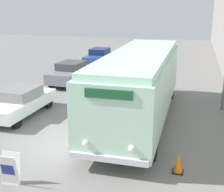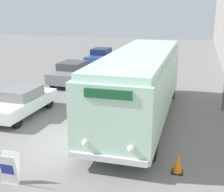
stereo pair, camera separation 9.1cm
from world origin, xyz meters
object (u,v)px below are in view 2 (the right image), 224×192
object	(u,v)px
parked_car_mid	(72,73)
traffic_cone	(178,163)
sign_board	(9,169)
parked_car_far	(101,56)
parked_car_near	(20,101)
vintage_bus	(140,82)

from	to	relation	value
parked_car_mid	traffic_cone	size ratio (longest dim) A/B	6.29
sign_board	parked_car_far	world-z (taller)	parked_car_far
parked_car_near	vintage_bus	bearing A→B (deg)	11.48
traffic_cone	parked_car_mid	bearing A→B (deg)	127.72
parked_car_far	parked_car_mid	bearing A→B (deg)	-86.53
parked_car_near	parked_car_mid	size ratio (longest dim) A/B	1.04
vintage_bus	traffic_cone	distance (m)	5.13
parked_car_near	parked_car_mid	distance (m)	6.56
traffic_cone	parked_car_near	bearing A→B (deg)	155.67
sign_board	traffic_cone	world-z (taller)	sign_board
parked_car_near	parked_car_mid	xyz separation A→B (m)	(-0.04, 6.56, 0.05)
parked_car_far	parked_car_near	bearing A→B (deg)	-87.25
vintage_bus	parked_car_far	distance (m)	14.27
vintage_bus	parked_car_mid	world-z (taller)	vintage_bus
parked_car_near	traffic_cone	world-z (taller)	parked_car_near
vintage_bus	parked_car_near	size ratio (longest dim) A/B	2.45
parked_car_far	traffic_cone	world-z (taller)	parked_car_far
vintage_bus	parked_car_near	distance (m)	5.83
vintage_bus	sign_board	size ratio (longest dim) A/B	10.84
parked_car_near	traffic_cone	size ratio (longest dim) A/B	6.52
parked_car_mid	traffic_cone	distance (m)	12.73
parked_car_mid	parked_car_far	bearing A→B (deg)	95.32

